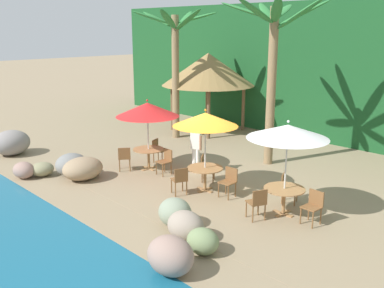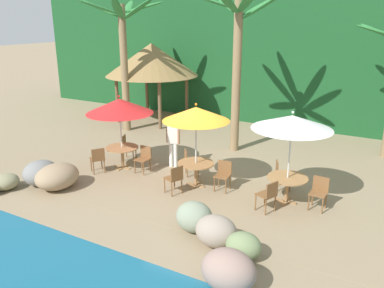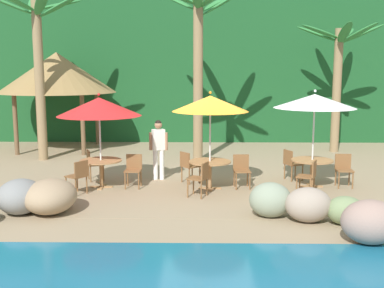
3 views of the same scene
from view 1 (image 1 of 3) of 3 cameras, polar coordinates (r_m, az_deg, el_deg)
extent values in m
plane|color=#937F60|center=(13.68, 1.66, -5.91)|extent=(120.00, 120.00, 0.00)
cube|color=#937F60|center=(13.68, 1.66, -5.90)|extent=(18.00, 5.20, 0.01)
cube|color=#194C23|center=(20.33, 19.93, 8.77)|extent=(28.00, 2.40, 6.00)
ellipsoid|color=#75885A|center=(9.91, 1.42, -12.55)|extent=(0.77, 0.67, 0.58)
ellipsoid|color=gray|center=(15.66, -18.96, -3.12)|extent=(0.71, 0.78, 0.47)
ellipsoid|color=gray|center=(15.63, -21.10, -3.19)|extent=(0.82, 0.66, 0.55)
ellipsoid|color=gray|center=(15.38, -15.45, -2.59)|extent=(0.98, 1.09, 0.76)
ellipsoid|color=#9B8061|center=(14.87, -14.05, -3.12)|extent=(1.14, 1.37, 0.75)
ellipsoid|color=gray|center=(18.61, -22.51, 0.16)|extent=(1.29, 1.46, 0.98)
ellipsoid|color=gray|center=(11.12, -2.23, -8.92)|extent=(0.90, 0.79, 0.75)
ellipsoid|color=gray|center=(9.13, -2.81, -14.32)|extent=(1.07, 0.86, 0.81)
ellipsoid|color=gray|center=(10.43, -0.82, -10.64)|extent=(0.96, 0.78, 0.72)
cylinder|color=silver|center=(15.36, -5.73, 0.74)|extent=(0.04, 0.04, 2.25)
cone|color=red|center=(15.14, -5.83, 4.50)|extent=(2.19, 2.19, 0.48)
sphere|color=red|center=(15.09, -5.87, 5.68)|extent=(0.07, 0.07, 0.07)
cube|color=#A37547|center=(15.67, -5.63, -3.19)|extent=(0.60, 0.12, 0.03)
cube|color=#A37547|center=(15.67, -5.63, -3.19)|extent=(0.12, 0.60, 0.03)
cylinder|color=#A37547|center=(15.56, -5.66, -1.95)|extent=(0.09, 0.09, 0.71)
cylinder|color=#A37547|center=(15.46, -5.70, -0.69)|extent=(1.10, 1.10, 0.03)
cylinder|color=brown|center=(14.72, -3.83, -3.50)|extent=(0.04, 0.04, 0.45)
cylinder|color=brown|center=(14.99, -4.68, -3.17)|extent=(0.04, 0.04, 0.45)
cylinder|color=brown|center=(14.93, -2.75, -3.21)|extent=(0.04, 0.04, 0.45)
cylinder|color=brown|center=(15.19, -3.60, -2.90)|extent=(0.04, 0.04, 0.45)
cube|color=brown|center=(14.88, -3.73, -2.31)|extent=(0.44, 0.44, 0.03)
cube|color=brown|center=(14.94, -3.14, -1.45)|extent=(0.42, 0.05, 0.42)
cylinder|color=brown|center=(16.38, -3.33, -1.57)|extent=(0.04, 0.04, 0.45)
cylinder|color=brown|center=(16.08, -3.91, -1.89)|extent=(0.04, 0.04, 0.45)
cylinder|color=brown|center=(16.54, -4.43, -1.42)|extent=(0.04, 0.04, 0.45)
cylinder|color=brown|center=(16.24, -5.03, -1.74)|extent=(0.04, 0.04, 0.45)
cube|color=brown|center=(16.24, -4.19, -0.84)|extent=(0.55, 0.55, 0.03)
cube|color=brown|center=(16.29, -4.82, -0.10)|extent=(0.19, 0.40, 0.42)
cylinder|color=brown|center=(15.74, -9.43, -2.44)|extent=(0.04, 0.04, 0.45)
cylinder|color=brown|center=(15.75, -8.14, -2.38)|extent=(0.04, 0.04, 0.45)
cylinder|color=brown|center=(15.40, -9.42, -2.83)|extent=(0.04, 0.04, 0.45)
cylinder|color=brown|center=(15.40, -8.10, -2.77)|extent=(0.04, 0.04, 0.45)
cube|color=brown|center=(15.50, -8.81, -1.75)|extent=(0.58, 0.58, 0.03)
cube|color=brown|center=(15.26, -8.82, -1.26)|extent=(0.27, 0.37, 0.42)
cylinder|color=silver|center=(13.22, 1.73, -1.32)|extent=(0.04, 0.04, 2.34)
cone|color=orange|center=(12.96, 1.77, 3.23)|extent=(1.97, 1.97, 0.40)
sphere|color=orange|center=(12.91, 1.78, 4.45)|extent=(0.07, 0.07, 0.07)
cube|color=#A37547|center=(13.59, 1.69, -6.00)|extent=(0.60, 0.12, 0.03)
cube|color=#A37547|center=(13.59, 1.69, -6.00)|extent=(0.12, 0.60, 0.03)
cylinder|color=#A37547|center=(13.47, 1.70, -4.58)|extent=(0.09, 0.09, 0.71)
cylinder|color=#A37547|center=(13.35, 1.71, -3.15)|extent=(1.10, 1.10, 0.03)
cylinder|color=brown|center=(12.79, 4.75, -6.40)|extent=(0.04, 0.04, 0.45)
cylinder|color=brown|center=(12.99, 3.48, -6.03)|extent=(0.04, 0.04, 0.45)
cylinder|color=brown|center=(13.06, 5.69, -5.96)|extent=(0.04, 0.04, 0.45)
cylinder|color=brown|center=(13.26, 4.44, -5.61)|extent=(0.04, 0.04, 0.45)
cube|color=brown|center=(12.94, 4.61, -5.00)|extent=(0.45, 0.45, 0.03)
cube|color=brown|center=(13.03, 5.16, -3.97)|extent=(0.42, 0.07, 0.42)
cylinder|color=brown|center=(14.46, 2.91, -3.82)|extent=(0.04, 0.04, 0.45)
cylinder|color=brown|center=(14.13, 2.76, -4.28)|extent=(0.04, 0.04, 0.45)
cylinder|color=brown|center=(14.50, 1.50, -3.75)|extent=(0.04, 0.04, 0.45)
cylinder|color=brown|center=(14.17, 1.32, -4.21)|extent=(0.04, 0.04, 0.45)
cube|color=brown|center=(14.24, 2.13, -3.10)|extent=(0.59, 0.59, 0.03)
cube|color=brown|center=(14.20, 1.34, -2.31)|extent=(0.28, 0.36, 0.42)
cylinder|color=brown|center=(13.32, -2.69, -5.48)|extent=(0.04, 0.04, 0.45)
cylinder|color=brown|center=(13.44, -1.25, -5.29)|extent=(0.04, 0.04, 0.45)
cylinder|color=brown|center=(13.01, -2.17, -5.99)|extent=(0.04, 0.04, 0.45)
cylinder|color=brown|center=(13.12, -0.70, -5.79)|extent=(0.04, 0.04, 0.45)
cube|color=brown|center=(13.14, -1.71, -4.65)|extent=(0.55, 0.55, 0.03)
cube|color=brown|center=(12.90, -1.41, -4.11)|extent=(0.19, 0.40, 0.42)
cylinder|color=silver|center=(11.77, 12.08, -3.59)|extent=(0.04, 0.04, 2.39)
cone|color=white|center=(11.47, 12.38, 1.60)|extent=(2.13, 2.13, 0.36)
sphere|color=white|center=(11.42, 12.45, 2.88)|extent=(0.07, 0.07, 0.07)
cube|color=#A37547|center=(12.19, 11.78, -8.86)|extent=(0.60, 0.12, 0.03)
cube|color=#A37547|center=(12.19, 11.78, -8.86)|extent=(0.12, 0.60, 0.03)
cylinder|color=#A37547|center=(12.05, 11.87, -7.32)|extent=(0.09, 0.09, 0.71)
cylinder|color=#A37547|center=(11.92, 11.96, -5.74)|extent=(1.10, 1.10, 0.03)
cylinder|color=brown|center=(11.44, 15.46, -9.57)|extent=(0.04, 0.04, 0.45)
cylinder|color=brown|center=(11.62, 13.98, -9.08)|extent=(0.04, 0.04, 0.45)
cylinder|color=brown|center=(11.72, 16.43, -9.04)|extent=(0.04, 0.04, 0.45)
cylinder|color=brown|center=(11.89, 14.97, -8.58)|extent=(0.04, 0.04, 0.45)
cube|color=brown|center=(11.57, 15.29, -7.98)|extent=(0.44, 0.44, 0.03)
cube|color=brown|center=(11.66, 15.90, -6.82)|extent=(0.42, 0.05, 0.42)
cylinder|color=brown|center=(13.02, 13.53, -6.39)|extent=(0.04, 0.04, 0.45)
cylinder|color=brown|center=(12.69, 13.25, -6.94)|extent=(0.04, 0.04, 0.45)
cylinder|color=brown|center=(13.07, 11.98, -6.21)|extent=(0.04, 0.04, 0.45)
cylinder|color=brown|center=(12.75, 11.66, -6.75)|extent=(0.04, 0.04, 0.45)
cube|color=brown|center=(12.80, 12.66, -5.57)|extent=(0.55, 0.55, 0.03)
cube|color=brown|center=(12.76, 11.83, -4.64)|extent=(0.20, 0.40, 0.42)
cylinder|color=brown|center=(11.76, 7.08, -8.44)|extent=(0.04, 0.04, 0.45)
cylinder|color=brown|center=(11.92, 8.62, -8.17)|extent=(0.04, 0.04, 0.45)
cylinder|color=brown|center=(11.47, 7.92, -9.09)|extent=(0.04, 0.04, 0.45)
cylinder|color=brown|center=(11.63, 9.49, -8.80)|extent=(0.04, 0.04, 0.45)
cube|color=brown|center=(11.60, 8.32, -7.53)|extent=(0.55, 0.55, 0.03)
cube|color=brown|center=(11.37, 8.85, -6.97)|extent=(0.20, 0.40, 0.42)
cylinder|color=olive|center=(19.64, -2.16, 8.58)|extent=(0.32, 0.32, 5.41)
ellipsoid|color=#2D7A38|center=(18.76, -0.56, 15.90)|extent=(1.77, 0.59, 0.91)
ellipsoid|color=#2D7A38|center=(19.59, 0.60, 16.13)|extent=(1.45, 1.65, 0.58)
ellipsoid|color=#2D7A38|center=(20.38, -1.07, 15.76)|extent=(0.99, 1.71, 0.98)
ellipsoid|color=#2D7A38|center=(20.11, -4.43, 15.88)|extent=(1.81, 0.68, 0.80)
ellipsoid|color=#2D7A38|center=(19.35, -5.04, 16.02)|extent=(1.21, 1.76, 0.67)
ellipsoid|color=#2D7A38|center=(18.64, -3.16, 15.94)|extent=(1.19, 1.71, 0.84)
cylinder|color=olive|center=(15.89, 10.30, 7.18)|extent=(0.32, 0.32, 5.58)
ellipsoid|color=#2D7A38|center=(15.28, 13.97, 16.19)|extent=(1.75, 0.50, 1.09)
ellipsoid|color=#2D7A38|center=(15.89, 14.36, 16.25)|extent=(1.58, 1.45, 0.95)
ellipsoid|color=#2D7A38|center=(16.69, 11.80, 16.60)|extent=(0.93, 1.91, 0.65)
ellipsoid|color=#2D7A38|center=(16.69, 9.71, 16.46)|extent=(1.67, 1.38, 0.89)
ellipsoid|color=#2D7A38|center=(15.93, 7.16, 16.84)|extent=(1.84, 1.18, 0.70)
ellipsoid|color=#2D7A38|center=(15.00, 8.42, 16.74)|extent=(0.42, 1.84, 0.86)
ellipsoid|color=#2D7A38|center=(14.80, 10.95, 16.72)|extent=(1.43, 1.67, 0.81)
cylinder|color=brown|center=(23.07, 1.98, 5.50)|extent=(0.16, 0.16, 2.20)
cylinder|color=brown|center=(21.47, 6.70, 4.70)|extent=(0.16, 0.16, 2.20)
cylinder|color=brown|center=(21.39, -2.58, 4.76)|extent=(0.16, 0.16, 2.20)
cylinder|color=brown|center=(19.66, 2.17, 3.86)|extent=(0.16, 0.16, 2.20)
cone|color=olive|center=(21.11, 2.11, 9.72)|extent=(4.45, 4.45, 1.52)
cylinder|color=white|center=(15.15, 0.27, -2.11)|extent=(0.13, 0.13, 0.86)
cylinder|color=white|center=(15.03, 0.75, -2.25)|extent=(0.13, 0.13, 0.86)
cube|color=silver|center=(14.89, 0.51, 0.47)|extent=(0.39, 0.32, 0.58)
cylinder|color=#9E7051|center=(15.06, -0.07, 0.44)|extent=(0.08, 0.08, 0.50)
cylinder|color=#9E7051|center=(14.76, 1.11, 0.13)|extent=(0.08, 0.08, 0.50)
sphere|color=#9E7051|center=(14.80, 0.52, 2.01)|extent=(0.21, 0.21, 0.21)
sphere|color=black|center=(14.79, 0.52, 2.20)|extent=(0.18, 0.18, 0.18)
camera|label=2|loc=(3.62, -53.80, 9.44)|focal=36.81mm
camera|label=3|loc=(9.74, -61.21, -3.06)|focal=44.62mm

